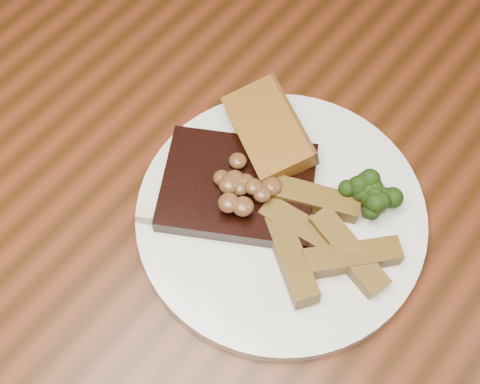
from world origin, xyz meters
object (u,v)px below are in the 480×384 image
at_px(steak, 238,188).
at_px(potato_wedges, 326,254).
at_px(dining_table, 257,235).
at_px(plate, 281,217).
at_px(chair_far, 408,8).
at_px(garlic_bread, 267,141).

relative_size(steak, potato_wedges, 1.24).
xyz_separation_m(dining_table, steak, (-0.02, -0.01, 0.12)).
bearing_deg(plate, chair_far, 104.17).
bearing_deg(steak, garlic_bread, 70.24).
bearing_deg(garlic_bread, chair_far, 127.35).
xyz_separation_m(chair_far, steak, (0.10, -0.60, 0.30)).
xyz_separation_m(garlic_bread, potato_wedges, (0.13, -0.07, 0.00)).
relative_size(chair_far, potato_wedges, 7.02).
height_order(dining_table, plate, plate).
height_order(dining_table, chair_far, chair_far).
relative_size(plate, steak, 1.94).
distance_m(plate, potato_wedges, 0.07).
relative_size(steak, garlic_bread, 1.42).
height_order(plate, garlic_bread, garlic_bread).
bearing_deg(dining_table, steak, -141.67).
height_order(steak, garlic_bread, garlic_bread).
bearing_deg(potato_wedges, garlic_bread, 152.72).
bearing_deg(chair_far, potato_wedges, 98.73).
bearing_deg(chair_far, garlic_bread, 88.40).
height_order(chair_far, garlic_bread, chair_far).
relative_size(dining_table, garlic_bread, 14.70).
relative_size(chair_far, garlic_bread, 8.01).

